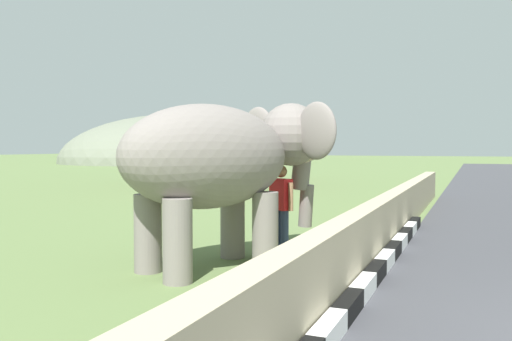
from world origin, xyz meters
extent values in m
cube|color=white|center=(-0.80, 3.46, 0.12)|extent=(0.90, 0.20, 0.24)
cube|color=black|center=(0.10, 3.46, 0.12)|extent=(0.90, 0.20, 0.24)
cube|color=white|center=(1.00, 3.46, 0.12)|extent=(0.90, 0.20, 0.24)
cube|color=black|center=(1.90, 3.46, 0.12)|extent=(0.90, 0.20, 0.24)
cube|color=white|center=(2.80, 3.46, 0.12)|extent=(0.90, 0.20, 0.24)
cube|color=black|center=(3.70, 3.46, 0.12)|extent=(0.90, 0.20, 0.24)
cube|color=white|center=(4.60, 3.46, 0.12)|extent=(0.90, 0.20, 0.24)
cube|color=black|center=(5.50, 3.46, 0.12)|extent=(0.90, 0.20, 0.24)
cube|color=white|center=(6.40, 3.46, 0.12)|extent=(0.90, 0.20, 0.24)
cube|color=black|center=(7.30, 3.46, 0.12)|extent=(0.90, 0.20, 0.24)
cube|color=tan|center=(2.00, 3.76, 0.50)|extent=(28.00, 0.36, 1.00)
cylinder|color=gray|center=(2.60, 6.14, 0.62)|extent=(0.44, 0.44, 1.25)
cylinder|color=gray|center=(2.18, 5.34, 0.62)|extent=(0.44, 0.44, 1.25)
cylinder|color=gray|center=(1.08, 6.92, 0.62)|extent=(0.44, 0.44, 1.25)
cylinder|color=gray|center=(0.67, 6.12, 0.62)|extent=(0.44, 0.44, 1.25)
ellipsoid|color=gray|center=(1.63, 6.13, 1.84)|extent=(3.49, 2.84, 1.70)
sphere|color=gray|center=(3.30, 5.28, 2.22)|extent=(1.16, 1.16, 1.16)
ellipsoid|color=#D84C8C|center=(3.55, 5.14, 2.37)|extent=(0.61, 0.73, 0.44)
ellipsoid|color=gray|center=(3.52, 6.04, 2.27)|extent=(0.63, 0.91, 1.00)
ellipsoid|color=gray|center=(2.81, 4.65, 2.27)|extent=(0.63, 0.91, 1.00)
cylinder|color=gray|center=(3.55, 5.14, 1.67)|extent=(0.52, 0.57, 0.99)
cylinder|color=gray|center=(3.66, 5.09, 0.87)|extent=(0.38, 0.41, 0.82)
cone|color=beige|center=(3.63, 5.42, 1.77)|extent=(0.38, 0.57, 0.22)
cone|color=beige|center=(3.37, 4.92, 1.77)|extent=(0.38, 0.57, 0.22)
cylinder|color=navy|center=(3.34, 5.56, 0.41)|extent=(0.15, 0.15, 0.82)
cylinder|color=navy|center=(3.25, 5.38, 0.41)|extent=(0.15, 0.15, 0.82)
cube|color=red|center=(3.30, 5.47, 1.11)|extent=(0.39, 0.46, 0.58)
cylinder|color=#9E7251|center=(3.41, 5.70, 1.08)|extent=(0.14, 0.16, 0.53)
cylinder|color=#9E7251|center=(3.18, 5.24, 1.08)|extent=(0.12, 0.12, 0.52)
sphere|color=#9E7251|center=(3.30, 5.47, 1.54)|extent=(0.23, 0.23, 0.23)
cube|color=#B21E1E|center=(19.98, 14.60, 2.00)|extent=(10.11, 5.13, 3.00)
cube|color=#3F5160|center=(19.98, 14.60, 2.54)|extent=(9.37, 4.95, 0.76)
cylinder|color=black|center=(22.67, 16.58, 0.50)|extent=(1.04, 0.57, 1.00)
cylinder|color=black|center=(23.31, 14.37, 0.50)|extent=(1.04, 0.57, 1.00)
cylinder|color=black|center=(16.65, 14.83, 0.50)|extent=(1.04, 0.57, 1.00)
cylinder|color=black|center=(17.29, 12.62, 0.50)|extent=(1.04, 0.57, 1.00)
cylinder|color=beige|center=(12.13, 10.97, 0.33)|extent=(0.12, 0.12, 0.65)
cylinder|color=beige|center=(11.77, 10.91, 0.33)|extent=(0.12, 0.12, 0.65)
cylinder|color=beige|center=(11.99, 11.86, 0.33)|extent=(0.12, 0.12, 0.65)
cylinder|color=beige|center=(11.64, 11.80, 0.33)|extent=(0.12, 0.12, 0.65)
ellipsoid|color=beige|center=(11.88, 11.38, 0.90)|extent=(0.82, 1.57, 0.66)
ellipsoid|color=beige|center=(12.02, 10.46, 1.00)|extent=(0.32, 0.44, 0.32)
ellipsoid|color=slate|center=(55.00, 38.00, 0.00)|extent=(36.09, 28.87, 12.55)
camera|label=1|loc=(-5.88, 2.11, 2.00)|focal=36.70mm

